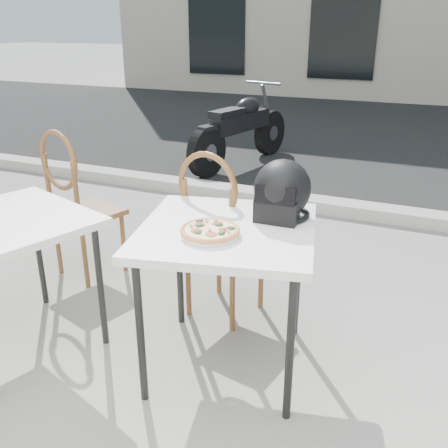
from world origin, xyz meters
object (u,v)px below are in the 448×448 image
at_px(plate, 210,234).
at_px(helmet, 282,192).
at_px(pizza, 210,230).
at_px(cafe_chair_main, 218,228).
at_px(cafe_table_side, 3,232).
at_px(cafe_table_main, 227,240).
at_px(cafe_chair_side, 76,197).
at_px(motorcycle, 241,131).

relative_size(plate, helmet, 1.17).
xyz_separation_m(pizza, cafe_chair_main, (-0.21, 0.56, -0.23)).
bearing_deg(cafe_table_side, pizza, 9.91).
bearing_deg(cafe_table_main, cafe_chair_side, 159.38).
bearing_deg(motorcycle, cafe_chair_side, -75.20).
relative_size(plate, motorcycle, 0.18).
relative_size(cafe_table_main, pizza, 3.58).
distance_m(helmet, cafe_chair_main, 0.59).
xyz_separation_m(cafe_table_side, cafe_chair_side, (-0.23, 0.86, -0.10)).
relative_size(pizza, cafe_chair_side, 0.26).
height_order(cafe_table_main, plate, plate).
relative_size(plate, pizza, 1.28).
bearing_deg(cafe_chair_side, helmet, -173.47).
bearing_deg(plate, cafe_table_side, -170.10).
xyz_separation_m(pizza, cafe_table_side, (-1.13, -0.20, -0.13)).
relative_size(pizza, helmet, 0.91).
relative_size(cafe_table_main, helmet, 3.26).
height_order(cafe_table_main, pizza, pizza).
relative_size(plate, cafe_chair_main, 0.34).
distance_m(cafe_chair_main, cafe_chair_side, 1.15).
relative_size(helmet, motorcycle, 0.15).
bearing_deg(motorcycle, cafe_table_side, -72.59).
height_order(helmet, cafe_table_side, helmet).
height_order(cafe_chair_main, cafe_chair_side, cafe_chair_side).
xyz_separation_m(cafe_chair_main, cafe_table_side, (-0.92, -0.75, 0.11)).
height_order(plate, helmet, helmet).
distance_m(cafe_table_side, cafe_chair_side, 0.89).
xyz_separation_m(pizza, helmet, (0.23, 0.38, 0.11)).
distance_m(helmet, cafe_table_side, 1.50).
distance_m(cafe_chair_main, motorcycle, 3.76).
distance_m(helmet, cafe_chair_side, 1.65).
height_order(helmet, motorcycle, helmet).
height_order(cafe_chair_side, motorcycle, cafe_chair_side).
bearing_deg(motorcycle, plate, -57.29).
height_order(plate, cafe_chair_main, cafe_chair_main).
xyz_separation_m(plate, cafe_table_side, (-1.13, -0.20, -0.11)).
relative_size(helmet, cafe_chair_main, 0.29).
bearing_deg(plate, pizza, 73.48).
height_order(helmet, cafe_chair_main, helmet).
relative_size(cafe_table_main, cafe_chair_main, 0.94).
bearing_deg(helmet, cafe_table_main, -131.35).
distance_m(cafe_chair_main, cafe_table_side, 1.19).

